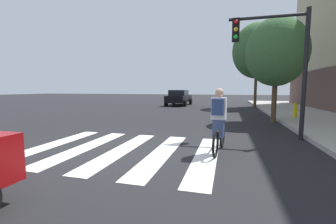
{
  "coord_description": "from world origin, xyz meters",
  "views": [
    {
      "loc": [
        2.98,
        -5.34,
        1.67
      ],
      "look_at": [
        1.08,
        1.65,
        0.91
      ],
      "focal_mm": 23.46,
      "sensor_mm": 36.0,
      "label": 1
    }
  ],
  "objects_px": {
    "cyclist": "(219,121)",
    "sedan_mid": "(179,97)",
    "fire_hydrant": "(295,110)",
    "street_tree_mid": "(257,51)",
    "traffic_light_near": "(278,52)",
    "street_tree_near": "(277,52)"
  },
  "relations": [
    {
      "from": "fire_hydrant",
      "to": "traffic_light_near",
      "type": "bearing_deg",
      "value": -111.3
    },
    {
      "from": "fire_hydrant",
      "to": "street_tree_near",
      "type": "relative_size",
      "value": 0.15
    },
    {
      "from": "traffic_light_near",
      "to": "sedan_mid",
      "type": "bearing_deg",
      "value": 114.47
    },
    {
      "from": "cyclist",
      "to": "sedan_mid",
      "type": "bearing_deg",
      "value": 105.88
    },
    {
      "from": "cyclist",
      "to": "street_tree_near",
      "type": "relative_size",
      "value": 0.33
    },
    {
      "from": "sedan_mid",
      "to": "traffic_light_near",
      "type": "relative_size",
      "value": 1.08
    },
    {
      "from": "cyclist",
      "to": "fire_hydrant",
      "type": "height_order",
      "value": "cyclist"
    },
    {
      "from": "sedan_mid",
      "to": "fire_hydrant",
      "type": "relative_size",
      "value": 5.84
    },
    {
      "from": "street_tree_near",
      "to": "sedan_mid",
      "type": "bearing_deg",
      "value": 124.82
    },
    {
      "from": "sedan_mid",
      "to": "cyclist",
      "type": "distance_m",
      "value": 16.85
    },
    {
      "from": "street_tree_mid",
      "to": "traffic_light_near",
      "type": "bearing_deg",
      "value": -93.55
    },
    {
      "from": "cyclist",
      "to": "traffic_light_near",
      "type": "distance_m",
      "value": 3.49
    },
    {
      "from": "traffic_light_near",
      "to": "fire_hydrant",
      "type": "xyz_separation_m",
      "value": [
        2.0,
        5.13,
        -2.33
      ]
    },
    {
      "from": "street_tree_near",
      "to": "cyclist",
      "type": "bearing_deg",
      "value": -111.64
    },
    {
      "from": "fire_hydrant",
      "to": "street_tree_mid",
      "type": "bearing_deg",
      "value": 99.46
    },
    {
      "from": "fire_hydrant",
      "to": "street_tree_mid",
      "type": "distance_m",
      "value": 8.64
    },
    {
      "from": "fire_hydrant",
      "to": "street_tree_mid",
      "type": "relative_size",
      "value": 0.11
    },
    {
      "from": "traffic_light_near",
      "to": "street_tree_mid",
      "type": "bearing_deg",
      "value": 86.45
    },
    {
      "from": "traffic_light_near",
      "to": "street_tree_near",
      "type": "bearing_deg",
      "value": 79.85
    },
    {
      "from": "street_tree_near",
      "to": "fire_hydrant",
      "type": "bearing_deg",
      "value": 44.67
    },
    {
      "from": "cyclist",
      "to": "fire_hydrant",
      "type": "bearing_deg",
      "value": 63.22
    },
    {
      "from": "street_tree_mid",
      "to": "sedan_mid",
      "type": "bearing_deg",
      "value": 168.49
    }
  ]
}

